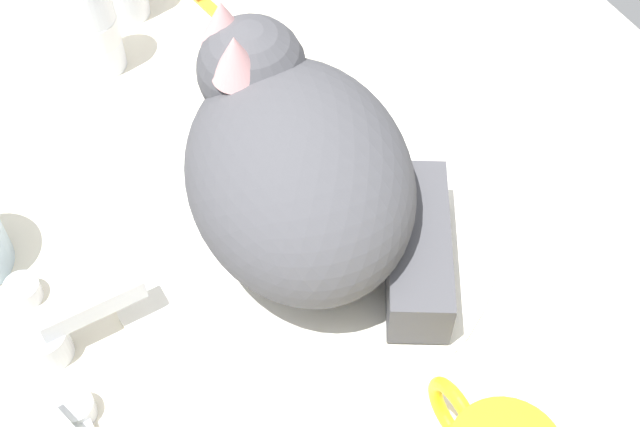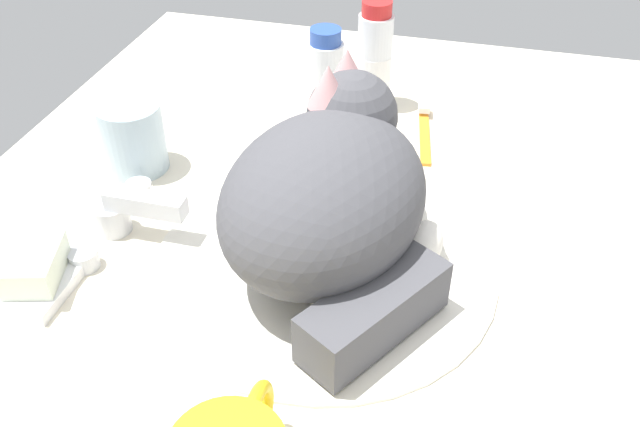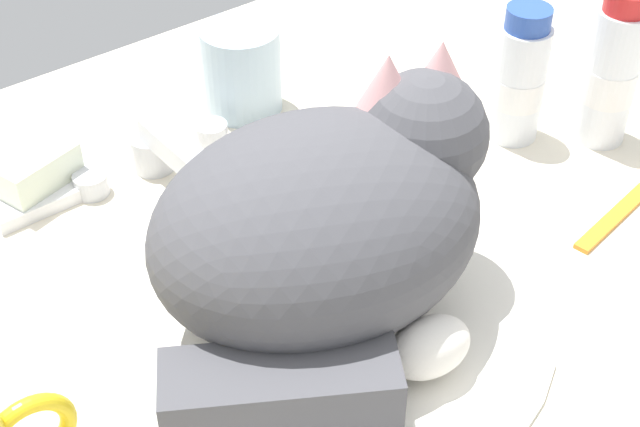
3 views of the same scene
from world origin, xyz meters
The scene contains 6 objects.
ground_plane centered at (0.00, 0.00, -1.50)cm, with size 110.00×82.50×3.00cm, color silver.
sink_basin centered at (0.00, 0.00, 0.35)cm, with size 32.52×32.52×0.70cm, color white.
faucet centered at (0.00, 20.53, 2.17)cm, with size 14.25×9.93×5.06cm.
cat centered at (0.76, -0.45, 8.06)cm, with size 28.40×22.77×16.64cm.
toothpaste_bottle centered at (26.78, 6.66, 5.58)cm, with size 4.48×4.48×12.05cm.
toothbrush centered at (26.67, -5.95, 0.54)cm, with size 13.05×3.33×1.60cm.
Camera 1 is at (-37.76, 19.97, 62.28)cm, focal length 50.89 mm.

